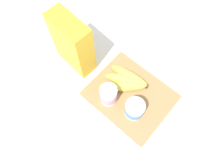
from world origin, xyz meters
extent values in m
plane|color=white|center=(0.00, 0.00, 0.00)|extent=(2.40, 2.40, 0.00)
cube|color=#A37A4C|center=(0.00, 0.00, 0.01)|extent=(0.32, 0.26, 0.02)
cube|color=yellow|center=(0.28, 0.02, 0.13)|extent=(0.18, 0.09, 0.27)
cylinder|color=white|center=(-0.06, 0.05, 0.06)|extent=(0.07, 0.07, 0.08)
cylinder|color=#5193D1|center=(-0.06, 0.05, 0.06)|extent=(0.07, 0.07, 0.04)
cylinder|color=silver|center=(-0.06, 0.05, 0.10)|extent=(0.07, 0.07, 0.00)
cylinder|color=white|center=(0.05, 0.07, 0.07)|extent=(0.06, 0.06, 0.09)
cylinder|color=pink|center=(0.05, 0.07, 0.07)|extent=(0.07, 0.07, 0.05)
cylinder|color=silver|center=(0.05, 0.07, 0.11)|extent=(0.07, 0.07, 0.00)
ellipsoid|color=#E4DC50|center=(0.05, -0.05, 0.04)|extent=(0.17, 0.06, 0.04)
ellipsoid|color=#E4DC50|center=(0.05, -0.03, 0.04)|extent=(0.17, 0.11, 0.04)
ellipsoid|color=#E4DC50|center=(0.04, 0.00, 0.04)|extent=(0.17, 0.16, 0.04)
cylinder|color=brown|center=(-0.03, -0.07, 0.03)|extent=(0.01, 0.01, 0.02)
cylinder|color=silver|center=(-0.21, -0.01, 0.00)|extent=(0.10, 0.05, 0.01)
ellipsoid|color=silver|center=(-0.16, 0.01, 0.01)|extent=(0.04, 0.04, 0.01)
camera|label=1|loc=(-0.16, 0.30, 0.87)|focal=36.31mm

